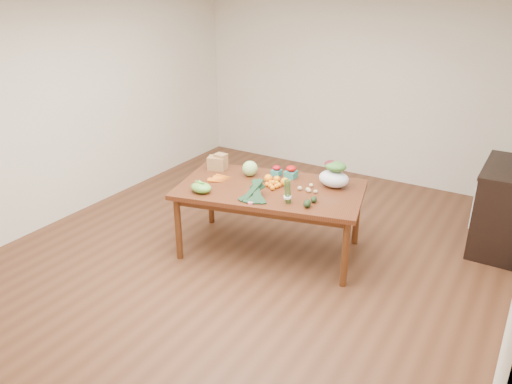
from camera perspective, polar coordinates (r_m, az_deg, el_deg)
The scene contains 25 objects.
floor at distance 5.38m, azimuth -0.88°, elevation -7.58°, with size 6.00×6.00×0.00m, color brown.
room_walls at distance 4.83m, azimuth -0.98°, elevation 6.29°, with size 5.02×6.02×2.70m.
dining_table at distance 5.36m, azimuth 1.62°, elevation -3.15°, with size 1.90×1.06×0.75m, color #562714.
cabinet at distance 6.04m, azimuth 26.40°, elevation -1.59°, with size 0.52×1.02×0.94m, color black.
dish_towel at distance 5.77m, azimuth 23.70°, elevation -1.33°, with size 0.02×0.28×0.45m, color white.
paper_bag at distance 5.69m, azimuth -4.52°, elevation 3.47°, with size 0.26×0.21×0.18m, color olive, non-canonical shape.
cabbage at distance 5.48m, azimuth -0.69°, elevation 2.71°, with size 0.17×0.17×0.17m, color #99C06F.
strawberry_basket_a at distance 5.52m, azimuth 2.37°, elevation 2.37°, with size 0.10×0.10×0.09m, color #AE0B21, non-canonical shape.
strawberry_basket_b at distance 5.45m, azimuth 4.02°, elevation 2.18°, with size 0.12×0.12×0.11m, color red, non-canonical shape.
orange_a at distance 5.31m, azimuth 1.42°, elevation 1.56°, with size 0.09×0.09×0.09m, color orange.
orange_b at distance 5.32m, azimuth 2.40°, elevation 1.48°, with size 0.07×0.07×0.07m, color orange.
orange_c at distance 5.24m, azimuth 3.31°, elevation 1.18°, with size 0.09×0.09×0.09m, color orange.
mandarin_cluster at distance 5.19m, azimuth 1.99°, elevation 0.95°, with size 0.18×0.18×0.08m, color orange, non-canonical shape.
carrots at distance 5.41m, azimuth -4.11°, elevation 1.54°, with size 0.22×0.22×0.03m, color orange, non-canonical shape.
snap_pea_bag at distance 5.10m, azimuth -6.29°, elevation 0.50°, with size 0.23×0.17×0.10m, color #5FB13C.
kale_bunch at distance 4.88m, azimuth -0.28°, elevation -0.06°, with size 0.32×0.40×0.16m, color black, non-canonical shape.
asparagus_bundle at distance 4.80m, azimuth 3.64°, elevation 0.08°, with size 0.08×0.08×0.25m, color #567B38, non-canonical shape.
potato_a at distance 5.15m, azimuth 5.03°, elevation 0.44°, with size 0.05×0.04×0.04m, color #DDB97F.
potato_b at distance 5.10m, azimuth 6.06°, elevation 0.16°, with size 0.05×0.04×0.04m, color tan.
potato_c at distance 5.13m, azimuth 5.96°, elevation 0.30°, with size 0.05×0.04×0.04m, color tan.
potato_d at distance 5.24m, azimuth 6.32°, elevation 0.78°, with size 0.05×0.04×0.04m, color #D8C77C.
potato_e at distance 5.09m, azimuth 6.83°, elevation 0.05°, with size 0.05×0.04×0.04m, color tan.
avocado_a at distance 4.77m, azimuth 5.87°, elevation -1.32°, with size 0.07×0.11×0.07m, color black.
avocado_b at distance 4.88m, azimuth 6.63°, elevation -0.85°, with size 0.06×0.09×0.06m, color black.
salad_bag at distance 5.24m, azimuth 8.91°, elevation 1.87°, with size 0.32×0.24×0.25m, color silver, non-canonical shape.
Camera 1 is at (2.47, -3.91, 2.76)m, focal length 35.00 mm.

